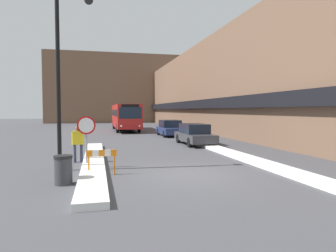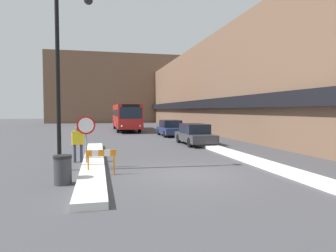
% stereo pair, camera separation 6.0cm
% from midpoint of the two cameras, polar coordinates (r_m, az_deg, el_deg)
% --- Properties ---
extents(ground_plane, '(160.00, 160.00, 0.00)m').
position_cam_midpoint_polar(ground_plane, '(11.46, 4.26, -9.12)').
color(ground_plane, '#47474C').
extents(building_row_right, '(5.50, 60.00, 9.82)m').
position_cam_midpoint_polar(building_row_right, '(37.25, 7.80, 6.82)').
color(building_row_right, brown).
rests_on(building_row_right, ground_plane).
extents(building_backdrop_far, '(26.00, 8.00, 13.36)m').
position_cam_midpoint_polar(building_backdrop_far, '(61.96, -10.21, 6.93)').
color(building_backdrop_far, brown).
rests_on(building_backdrop_far, ground_plane).
extents(snow_bank_left, '(0.90, 13.17, 0.21)m').
position_cam_midpoint_polar(snow_bank_left, '(14.01, -14.08, -6.55)').
color(snow_bank_left, silver).
rests_on(snow_bank_left, ground_plane).
extents(snow_bank_right, '(0.90, 14.62, 0.18)m').
position_cam_midpoint_polar(snow_bank_right, '(14.96, 14.82, -6.00)').
color(snow_bank_right, silver).
rests_on(snow_bank_right, ground_plane).
extents(city_bus, '(2.59, 11.59, 3.05)m').
position_cam_midpoint_polar(city_bus, '(36.03, -8.19, 1.82)').
color(city_bus, red).
rests_on(city_bus, ground_plane).
extents(parked_car_front, '(1.80, 4.50, 1.46)m').
position_cam_midpoint_polar(parked_car_front, '(21.05, 4.98, -1.56)').
color(parked_car_front, '#38383D').
rests_on(parked_car_front, ground_plane).
extents(parked_car_middle, '(1.91, 4.40, 1.49)m').
position_cam_midpoint_polar(parked_car_middle, '(27.97, 0.34, -0.40)').
color(parked_car_middle, navy).
rests_on(parked_car_middle, ground_plane).
extents(stop_sign, '(0.76, 0.08, 2.17)m').
position_cam_midpoint_polar(stop_sign, '(12.91, -15.42, -0.84)').
color(stop_sign, gray).
rests_on(stop_sign, ground_plane).
extents(street_lamp, '(1.46, 0.36, 7.09)m').
position_cam_midpoint_polar(street_lamp, '(12.73, -19.17, 11.54)').
color(street_lamp, black).
rests_on(street_lamp, ground_plane).
extents(pedestrian, '(0.55, 0.23, 1.69)m').
position_cam_midpoint_polar(pedestrian, '(14.42, -16.89, -2.66)').
color(pedestrian, '#333851').
rests_on(pedestrian, ground_plane).
extents(trash_bin, '(0.59, 0.59, 0.95)m').
position_cam_midpoint_polar(trash_bin, '(10.38, -19.47, -7.86)').
color(trash_bin, '#38383D').
rests_on(trash_bin, ground_plane).
extents(construction_barricade, '(1.10, 0.06, 0.94)m').
position_cam_midpoint_polar(construction_barricade, '(11.43, -12.67, -5.82)').
color(construction_barricade, orange).
rests_on(construction_barricade, ground_plane).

